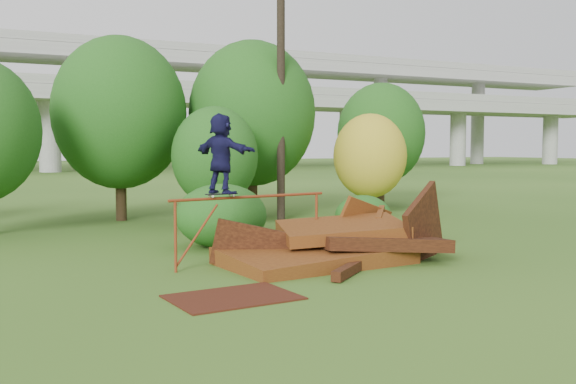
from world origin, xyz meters
name	(u,v)px	position (x,y,z in m)	size (l,w,h in m)	color
ground	(368,277)	(0.00, 0.00, 0.00)	(240.00, 240.00, 0.00)	#2D5116
scrap_pile	(338,246)	(0.34, 1.75, 0.36)	(5.83, 3.52, 2.27)	#4D230D
grind_rail	(251,210)	(-1.50, 2.44, 1.19)	(3.91, 0.67, 1.52)	maroon
skateboard	(221,194)	(-2.23, 2.32, 1.58)	(0.72, 0.29, 0.07)	black
skater	(221,153)	(-2.23, 2.32, 2.45)	(1.59, 0.51, 1.72)	#13123A
flat_plate	(233,297)	(-3.05, -0.47, 0.01)	(2.11, 1.51, 0.03)	#3C170C
tree_1	(120,113)	(-2.38, 12.21, 3.78)	(4.64, 4.64, 6.46)	black
tree_2	(215,156)	(-0.10, 8.75, 2.29)	(2.76, 2.76, 3.89)	black
tree_3	(252,114)	(2.41, 11.65, 3.84)	(4.73, 4.73, 6.56)	black
tree_4	(370,156)	(6.57, 9.99, 2.25)	(2.80, 2.80, 3.87)	black
tree_5	(381,133)	(9.11, 12.99, 3.19)	(3.85, 3.85, 5.41)	black
shrub_left	(221,216)	(-1.30, 4.89, 0.82)	(2.38, 2.20, 1.65)	#184412
shrub_right	(363,215)	(3.21, 5.21, 0.59)	(1.67, 1.53, 1.18)	#184412
utility_pole	(281,68)	(2.63, 9.59, 5.32)	(1.40, 0.28, 10.49)	black
freeway_overpass	(45,75)	(0.00, 62.92, 10.32)	(160.00, 15.00, 13.70)	gray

